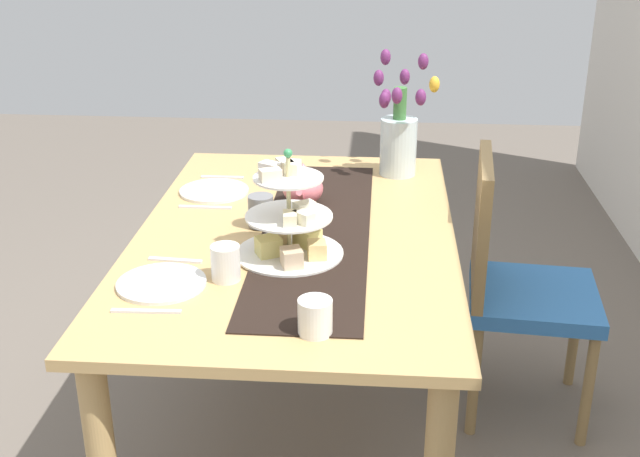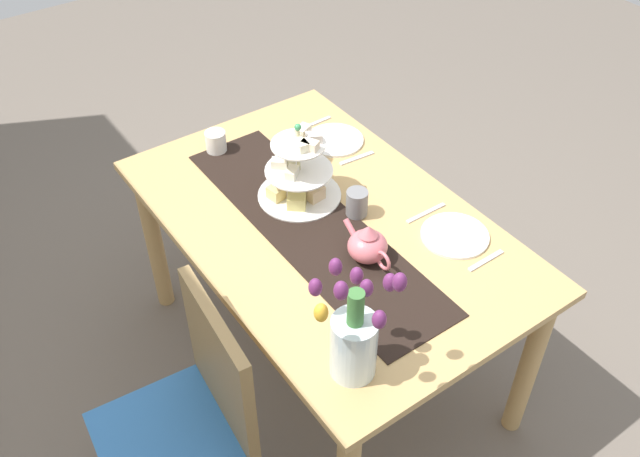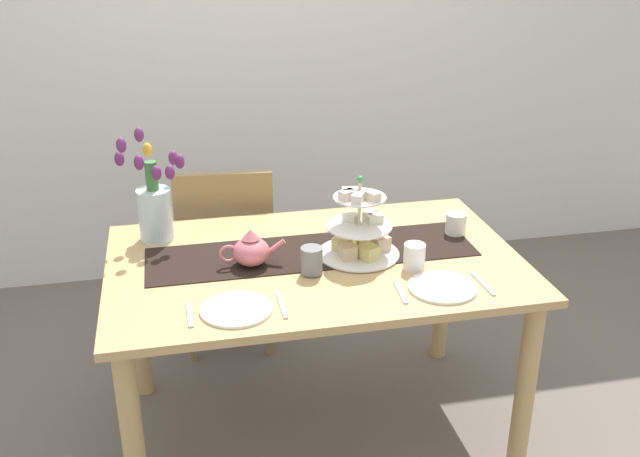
# 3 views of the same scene
# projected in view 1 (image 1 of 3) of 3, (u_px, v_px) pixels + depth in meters

# --- Properties ---
(ground_plane) EXTENTS (8.00, 8.00, 0.00)m
(ground_plane) POSITION_uv_depth(u_px,v_px,m) (298.00, 442.00, 2.70)
(ground_plane) COLOR #6B6056
(dining_table) EXTENTS (1.48, 0.94, 0.76)m
(dining_table) POSITION_uv_depth(u_px,v_px,m) (296.00, 266.00, 2.45)
(dining_table) COLOR tan
(dining_table) RESTS_ON ground_plane
(chair_left) EXTENTS (0.46, 0.46, 0.91)m
(chair_left) POSITION_uv_depth(u_px,v_px,m) (513.00, 277.00, 2.70)
(chair_left) COLOR olive
(chair_left) RESTS_ON ground_plane
(table_runner) EXTENTS (1.20, 0.32, 0.00)m
(table_runner) POSITION_uv_depth(u_px,v_px,m) (316.00, 232.00, 2.40)
(table_runner) COLOR black
(table_runner) RESTS_ON dining_table
(tiered_cake_stand) EXTENTS (0.30, 0.30, 0.30)m
(tiered_cake_stand) POSITION_uv_depth(u_px,v_px,m) (290.00, 225.00, 2.22)
(tiered_cake_stand) COLOR beige
(tiered_cake_stand) RESTS_ON table_runner
(teapot) EXTENTS (0.24, 0.13, 0.14)m
(teapot) POSITION_uv_depth(u_px,v_px,m) (303.00, 187.00, 2.59)
(teapot) COLOR #D66B75
(teapot) RESTS_ON table_runner
(tulip_vase) EXTENTS (0.25, 0.23, 0.42)m
(tulip_vase) POSITION_uv_depth(u_px,v_px,m) (399.00, 135.00, 2.83)
(tulip_vase) COLOR silver
(tulip_vase) RESTS_ON dining_table
(cream_jug) EXTENTS (0.08, 0.08, 0.08)m
(cream_jug) POSITION_uv_depth(u_px,v_px,m) (315.00, 317.00, 1.84)
(cream_jug) COLOR white
(cream_jug) RESTS_ON dining_table
(dinner_plate_left) EXTENTS (0.23, 0.23, 0.01)m
(dinner_plate_left) POSITION_uv_depth(u_px,v_px,m) (214.00, 191.00, 2.71)
(dinner_plate_left) COLOR white
(dinner_plate_left) RESTS_ON dining_table
(fork_left) EXTENTS (0.02, 0.15, 0.01)m
(fork_left) POSITION_uv_depth(u_px,v_px,m) (222.00, 177.00, 2.85)
(fork_left) COLOR silver
(fork_left) RESTS_ON dining_table
(knife_left) EXTENTS (0.02, 0.17, 0.01)m
(knife_left) POSITION_uv_depth(u_px,v_px,m) (205.00, 207.00, 2.58)
(knife_left) COLOR silver
(knife_left) RESTS_ON dining_table
(dinner_plate_right) EXTENTS (0.23, 0.23, 0.01)m
(dinner_plate_right) POSITION_uv_depth(u_px,v_px,m) (162.00, 283.00, 2.08)
(dinner_plate_right) COLOR white
(dinner_plate_right) RESTS_ON dining_table
(fork_right) EXTENTS (0.03, 0.15, 0.01)m
(fork_right) POSITION_uv_depth(u_px,v_px,m) (175.00, 260.00, 2.22)
(fork_right) COLOR silver
(fork_right) RESTS_ON dining_table
(knife_right) EXTENTS (0.02, 0.17, 0.01)m
(knife_right) POSITION_uv_depth(u_px,v_px,m) (146.00, 311.00, 1.95)
(knife_right) COLOR silver
(knife_right) RESTS_ON dining_table
(mug_grey) EXTENTS (0.08, 0.08, 0.09)m
(mug_grey) POSITION_uv_depth(u_px,v_px,m) (261.00, 211.00, 2.42)
(mug_grey) COLOR slate
(mug_grey) RESTS_ON table_runner
(mug_white_text) EXTENTS (0.08, 0.08, 0.09)m
(mug_white_text) POSITION_uv_depth(u_px,v_px,m) (226.00, 263.00, 2.10)
(mug_white_text) COLOR white
(mug_white_text) RESTS_ON dining_table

